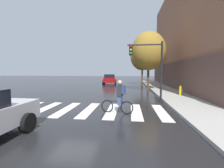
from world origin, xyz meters
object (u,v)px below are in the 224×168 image
cyclist (119,97)px  fire_hydrant (181,90)px  traffic_light_near (150,61)px  manhole_cover (32,125)px  sedan_mid (110,79)px  street_tree_near (149,51)px  street_tree_mid (142,57)px

cyclist → fire_hydrant: cyclist is taller
traffic_light_near → fire_hydrant: bearing=37.3°
manhole_cover → traffic_light_near: bearing=47.5°
cyclist → fire_hydrant: (4.74, 5.73, -0.31)m
sedan_mid → street_tree_near: bearing=-58.9°
traffic_light_near → manhole_cover: bearing=-132.5°
manhole_cover → fire_hydrant: size_ratio=0.82×
street_tree_mid → sedan_mid: bearing=162.8°
sedan_mid → cyclist: bearing=-81.0°
manhole_cover → sedan_mid: sedan_mid is taller
street_tree_near → cyclist: bearing=-104.8°
traffic_light_near → street_tree_near: street_tree_near is taller
fire_hydrant → manhole_cover: bearing=-135.8°
manhole_cover → street_tree_mid: bearing=73.1°
traffic_light_near → street_tree_mid: street_tree_mid is taller
manhole_cover → street_tree_mid: size_ratio=0.10×
manhole_cover → street_tree_near: size_ratio=0.10×
manhole_cover → cyclist: 4.02m
cyclist → street_tree_near: size_ratio=0.27×
cyclist → street_tree_near: bearing=75.2°
manhole_cover → cyclist: (3.31, 2.12, 0.84)m
sedan_mid → cyclist: cyclist is taller
traffic_light_near → fire_hydrant: size_ratio=5.38×
street_tree_near → fire_hydrant: bearing=-58.1°
manhole_cover → traffic_light_near: size_ratio=0.15×
manhole_cover → cyclist: cyclist is taller
street_tree_near → street_tree_mid: size_ratio=0.98×
traffic_light_near → street_tree_mid: (0.50, 13.08, 1.51)m
sedan_mid → fire_hydrant: size_ratio=6.27×
sedan_mid → cyclist: 18.52m
street_tree_near → street_tree_mid: (-0.08, 7.28, 0.09)m
sedan_mid → cyclist: (2.91, -18.29, 0.00)m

